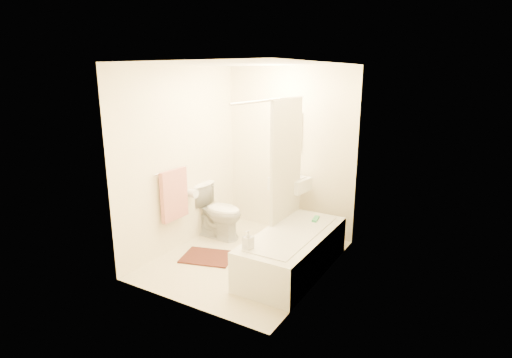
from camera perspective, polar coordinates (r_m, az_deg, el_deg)
The scene contains 17 objects.
floor at distance 5.19m, azimuth -1.43°, elevation -11.35°, with size 2.40×2.40×0.00m, color beige.
ceiling at distance 4.67m, azimuth -1.62°, elevation 16.17°, with size 2.40×2.40×0.00m, color white.
wall_back at distance 5.82m, azimuth 4.77°, elevation 3.94°, with size 2.00×0.02×2.40m, color beige.
wall_left at distance 5.38m, azimuth -10.61°, elevation 2.85°, with size 0.02×2.40×2.40m, color beige.
wall_right at distance 4.36m, azimuth 9.70°, elevation 0.14°, with size 0.02×2.40×2.40m, color beige.
mirror at distance 5.75m, azimuth 4.74°, elevation 6.85°, with size 0.40×0.03×0.55m, color white.
curtain_rod at distance 4.61m, azimuth 2.31°, elevation 11.21°, with size 0.03×0.03×1.70m, color silver.
shower_curtain at distance 5.07m, azimuth 4.36°, elevation 2.59°, with size 0.04×0.80×1.55m, color silver.
towel_bar at distance 5.19m, azimuth -12.02°, elevation 1.23°, with size 0.02×0.02×0.60m, color silver.
towel at distance 5.25m, azimuth -11.60°, elevation -2.21°, with size 0.06×0.45×0.66m, color #CC7266.
toilet_paper at distance 5.54m, azimuth -9.01°, elevation -2.06°, with size 0.12×0.12×0.11m, color white.
toilet at distance 5.77m, azimuth -5.51°, elevation -4.60°, with size 0.44×0.78×0.76m, color silver.
sink at distance 5.72m, azimuth 4.91°, elevation -3.67°, with size 0.49×0.40×0.97m, color white, non-canonical shape.
bathtub at distance 4.85m, azimuth 5.31°, elevation -10.29°, with size 0.73×1.67×0.47m, color silver, non-canonical shape.
bath_mat at distance 5.26m, azimuth -6.92°, elevation -10.99°, with size 0.63×0.48×0.02m, color #4A2B21.
soap_bottle at distance 4.29m, azimuth -1.13°, elevation -8.70°, with size 0.10×0.10×0.21m, color white.
scrub_brush at distance 5.18m, azimuth 8.52°, elevation -5.70°, with size 0.06×0.19×0.04m, color #3DA866.
Camera 1 is at (2.48, -3.95, 2.27)m, focal length 28.00 mm.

